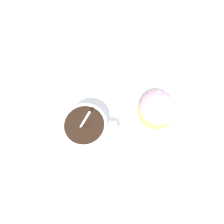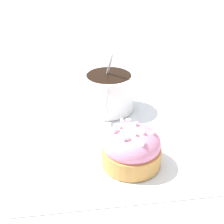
% 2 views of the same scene
% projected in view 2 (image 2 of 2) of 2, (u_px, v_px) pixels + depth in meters
% --- Properties ---
extents(ground_plane, '(3.00, 3.00, 0.00)m').
position_uv_depth(ground_plane, '(121.00, 133.00, 0.48)').
color(ground_plane, '#B2B2B7').
extents(paper_napkin, '(0.30, 0.30, 0.00)m').
position_uv_depth(paper_napkin, '(121.00, 133.00, 0.48)').
color(paper_napkin, white).
rests_on(paper_napkin, ground_plane).
extents(coffee_cup, '(0.11, 0.08, 0.11)m').
position_uv_depth(coffee_cup, '(109.00, 91.00, 0.52)').
color(coffee_cup, white).
rests_on(coffee_cup, paper_napkin).
extents(frosted_pastry, '(0.08, 0.08, 0.06)m').
position_uv_depth(frosted_pastry, '(129.00, 148.00, 0.40)').
color(frosted_pastry, '#D19347').
rests_on(frosted_pastry, paper_napkin).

